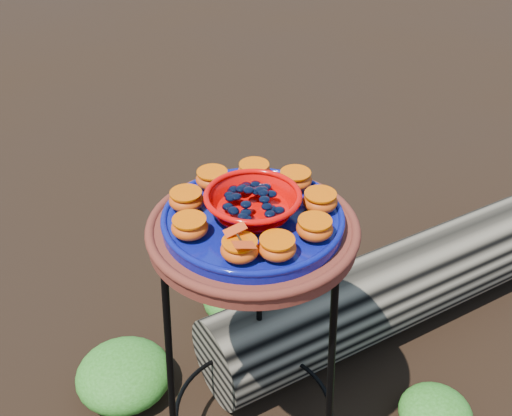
# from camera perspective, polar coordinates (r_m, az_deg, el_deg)

# --- Properties ---
(plant_stand) EXTENTS (0.44, 0.44, 0.70)m
(plant_stand) POSITION_cam_1_polar(r_m,az_deg,el_deg) (1.57, -0.24, -12.99)
(plant_stand) COLOR black
(plant_stand) RESTS_ON ground
(terracotta_saucer) EXTENTS (0.43, 0.43, 0.03)m
(terracotta_saucer) POSITION_cam_1_polar(r_m,az_deg,el_deg) (1.32, -0.28, -2.16)
(terracotta_saucer) COLOR #5C1C19
(terracotta_saucer) RESTS_ON plant_stand
(cobalt_plate) EXTENTS (0.37, 0.37, 0.02)m
(cobalt_plate) POSITION_cam_1_polar(r_m,az_deg,el_deg) (1.31, -0.28, -1.11)
(cobalt_plate) COLOR #060956
(cobalt_plate) RESTS_ON terracotta_saucer
(red_bowl) EXTENTS (0.18, 0.18, 0.05)m
(red_bowl) POSITION_cam_1_polar(r_m,az_deg,el_deg) (1.28, -0.29, 0.27)
(red_bowl) COLOR #D50503
(red_bowl) RESTS_ON cobalt_plate
(glass_gems) EXTENTS (0.14, 0.14, 0.02)m
(glass_gems) POSITION_cam_1_polar(r_m,az_deg,el_deg) (1.26, -0.29, 1.69)
(glass_gems) COLOR black
(glass_gems) RESTS_ON red_bowl
(orange_half_0) EXTENTS (0.07, 0.07, 0.04)m
(orange_half_0) POSITION_cam_1_polar(r_m,az_deg,el_deg) (1.18, -1.46, -3.71)
(orange_half_0) COLOR #B3270A
(orange_half_0) RESTS_ON cobalt_plate
(orange_half_1) EXTENTS (0.07, 0.07, 0.04)m
(orange_half_1) POSITION_cam_1_polar(r_m,az_deg,el_deg) (1.18, 1.89, -3.54)
(orange_half_1) COLOR #B3270A
(orange_half_1) RESTS_ON cobalt_plate
(orange_half_2) EXTENTS (0.07, 0.07, 0.04)m
(orange_half_2) POSITION_cam_1_polar(r_m,az_deg,el_deg) (1.23, 5.23, -1.82)
(orange_half_2) COLOR #B3270A
(orange_half_2) RESTS_ON cobalt_plate
(orange_half_3) EXTENTS (0.07, 0.07, 0.04)m
(orange_half_3) POSITION_cam_1_polar(r_m,az_deg,el_deg) (1.31, 5.71, 0.59)
(orange_half_3) COLOR #B3270A
(orange_half_3) RESTS_ON cobalt_plate
(orange_half_4) EXTENTS (0.07, 0.07, 0.04)m
(orange_half_4) POSITION_cam_1_polar(r_m,az_deg,el_deg) (1.38, 3.52, 2.51)
(orange_half_4) COLOR #B3270A
(orange_half_4) RESTS_ON cobalt_plate
(orange_half_5) EXTENTS (0.07, 0.07, 0.04)m
(orange_half_5) POSITION_cam_1_polar(r_m,az_deg,el_deg) (1.40, -0.17, 3.25)
(orange_half_5) COLOR #B3270A
(orange_half_5) RESTS_ON cobalt_plate
(orange_half_6) EXTENTS (0.07, 0.07, 0.04)m
(orange_half_6) POSITION_cam_1_polar(r_m,az_deg,el_deg) (1.38, -3.90, 2.57)
(orange_half_6) COLOR #B3270A
(orange_half_6) RESTS_ON cobalt_plate
(orange_half_7) EXTENTS (0.07, 0.07, 0.04)m
(orange_half_7) POSITION_cam_1_polar(r_m,az_deg,el_deg) (1.32, -6.22, 0.70)
(orange_half_7) COLOR #B3270A
(orange_half_7) RESTS_ON cobalt_plate
(orange_half_8) EXTENTS (0.07, 0.07, 0.04)m
(orange_half_8) POSITION_cam_1_polar(r_m,az_deg,el_deg) (1.24, -5.92, -1.71)
(orange_half_8) COLOR #B3270A
(orange_half_8) RESTS_ON cobalt_plate
(butterfly) EXTENTS (0.10, 0.09, 0.02)m
(butterfly) POSITION_cam_1_polar(r_m,az_deg,el_deg) (1.16, -1.48, -2.64)
(butterfly) COLOR red
(butterfly) RESTS_ON orange_half_0
(driftwood_log) EXTENTS (1.40, 1.12, 0.27)m
(driftwood_log) POSITION_cam_1_polar(r_m,az_deg,el_deg) (2.15, 13.52, -6.30)
(driftwood_log) COLOR black
(driftwood_log) RESTS_ON ground
(foliage_left) EXTENTS (0.28, 0.28, 0.14)m
(foliage_left) POSITION_cam_1_polar(r_m,az_deg,el_deg) (1.94, -11.67, -14.21)
(foliage_left) COLOR #1F5710
(foliage_left) RESTS_ON ground
(foliage_right) EXTENTS (0.20, 0.20, 0.10)m
(foliage_right) POSITION_cam_1_polar(r_m,az_deg,el_deg) (1.91, 15.68, -17.08)
(foliage_right) COLOR #1F5710
(foliage_right) RESTS_ON ground
(foliage_back) EXTENTS (0.33, 0.33, 0.16)m
(foliage_back) POSITION_cam_1_polar(r_m,az_deg,el_deg) (2.13, -0.43, -7.53)
(foliage_back) COLOR #1F5710
(foliage_back) RESTS_ON ground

